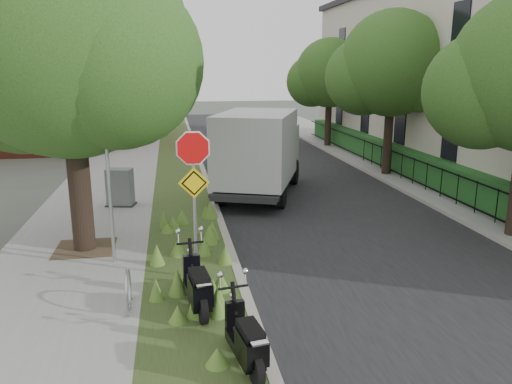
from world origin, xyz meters
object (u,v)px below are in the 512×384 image
Objects in this scene: sign_assembly at (194,175)px; scooter_near at (247,346)px; box_truck at (259,149)px; scooter_far at (198,291)px; utility_cabinet at (120,188)px.

sign_assembly reaches higher than scooter_near.
box_truck is at bearing 78.96° from scooter_near.
sign_assembly is 2.37m from scooter_far.
utility_cabinet reaches higher than scooter_far.
scooter_near is 0.27× the size of box_truck.
sign_assembly reaches higher than scooter_far.
utility_cabinet is (-2.08, 6.16, -1.64)m from sign_assembly.
utility_cabinet reaches higher than scooter_near.
sign_assembly is at bearing -110.09° from box_truck.
scooter_far is 9.15m from box_truck.
scooter_near is 9.94m from utility_cabinet.
scooter_far is 7.97m from utility_cabinet.
sign_assembly is at bearing 99.11° from scooter_near.
sign_assembly is at bearing -71.29° from utility_cabinet.
scooter_near is (0.55, -3.43, -1.83)m from sign_assembly.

